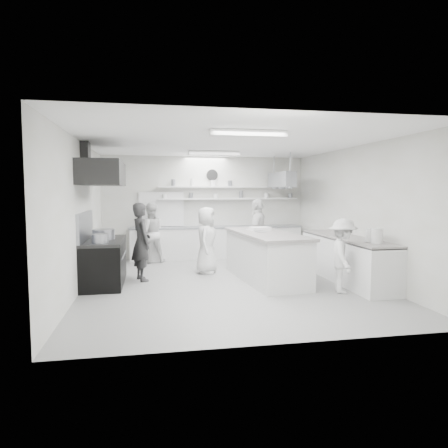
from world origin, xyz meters
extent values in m
cube|color=#A3A3A3|center=(0.00, 0.00, -0.01)|extent=(6.00, 7.00, 0.02)
cube|color=white|center=(0.00, 0.00, 3.01)|extent=(6.00, 7.00, 0.02)
cube|color=silver|center=(0.00, 3.50, 1.50)|extent=(6.00, 0.04, 3.00)
cube|color=silver|center=(0.00, -3.50, 1.50)|extent=(6.00, 0.04, 3.00)
cube|color=silver|center=(-3.00, 0.00, 1.50)|extent=(0.04, 7.00, 3.00)
cube|color=silver|center=(3.00, 0.00, 1.50)|extent=(0.04, 7.00, 3.00)
cube|color=black|center=(-2.60, 0.40, 0.45)|extent=(0.80, 1.80, 0.90)
cube|color=black|center=(-2.60, 0.40, 2.35)|extent=(0.85, 2.00, 0.50)
cube|color=white|center=(0.30, 3.20, 0.46)|extent=(5.00, 0.60, 0.92)
cube|color=white|center=(0.70, 3.37, 1.75)|extent=(4.20, 0.26, 0.04)
cube|color=white|center=(0.70, 3.37, 2.10)|extent=(4.20, 0.26, 0.04)
cube|color=black|center=(-1.30, 3.48, 1.45)|extent=(1.30, 0.04, 1.00)
cylinder|color=white|center=(0.20, 3.46, 2.45)|extent=(0.32, 0.05, 0.32)
cube|color=white|center=(2.65, -0.20, 0.47)|extent=(0.74, 3.30, 0.94)
cube|color=#92959F|center=(2.00, 2.40, 2.30)|extent=(0.30, 1.60, 0.40)
cube|color=white|center=(0.00, -1.80, 2.94)|extent=(1.30, 0.25, 0.10)
cube|color=white|center=(0.00, 1.80, 2.94)|extent=(1.30, 0.25, 0.10)
cube|color=white|center=(0.91, 0.19, 0.51)|extent=(1.27, 2.83, 1.01)
cylinder|color=#92959F|center=(-2.60, 0.41, 1.04)|extent=(0.46, 0.46, 0.27)
imported|color=#2E2D2E|center=(-1.82, 0.61, 0.86)|extent=(0.60, 0.73, 1.73)
imported|color=silver|center=(-1.63, 2.82, 0.83)|extent=(0.89, 0.75, 1.65)
imported|color=silver|center=(-0.29, 1.15, 0.80)|extent=(0.74, 0.91, 1.60)
imported|color=silver|center=(1.04, 1.35, 0.89)|extent=(0.88, 1.13, 1.78)
imported|color=silver|center=(2.07, -1.18, 0.73)|extent=(0.79, 1.06, 1.46)
imported|color=#92959F|center=(0.83, 0.36, 1.05)|extent=(0.30, 0.30, 0.06)
imported|color=white|center=(0.73, 0.94, 1.04)|extent=(0.24, 0.24, 0.06)
imported|color=white|center=(2.67, -1.13, 0.97)|extent=(0.26, 0.26, 0.06)
camera|label=1|loc=(-1.61, -8.33, 2.00)|focal=32.02mm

